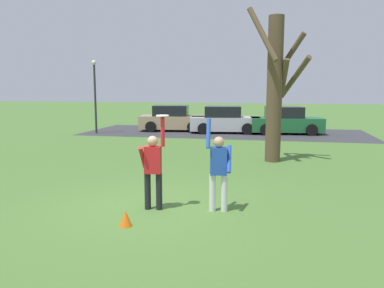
{
  "coord_description": "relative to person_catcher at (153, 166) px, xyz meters",
  "views": [
    {
      "loc": [
        2.73,
        -8.13,
        2.69
      ],
      "look_at": [
        0.84,
        0.69,
        1.39
      ],
      "focal_mm": 36.58,
      "sensor_mm": 36.0,
      "label": 1
    }
  ],
  "objects": [
    {
      "name": "parked_car_green",
      "position": [
        3.19,
        15.41,
        -0.25
      ],
      "size": [
        4.31,
        2.46,
        1.59
      ],
      "rotation": [
        0.0,
        0.0,
        0.14
      ],
      "color": "#1E6633",
      "rests_on": "ground_plane"
    },
    {
      "name": "lamppost_by_lot",
      "position": [
        -7.78,
        13.29,
        1.6
      ],
      "size": [
        0.28,
        0.28,
        4.26
      ],
      "color": "#2D2D33",
      "rests_on": "ground_plane"
    },
    {
      "name": "field_cone_orange",
      "position": [
        -0.2,
        -1.15,
        -0.82
      ],
      "size": [
        0.26,
        0.26,
        0.32
      ],
      "primitive_type": "cone",
      "color": "orange",
      "rests_on": "ground_plane"
    },
    {
      "name": "ground_plane",
      "position": [
        -0.13,
        0.08,
        -0.98
      ],
      "size": [
        120.0,
        120.0,
        0.0
      ],
      "primitive_type": "plane",
      "color": "#4C7533"
    },
    {
      "name": "person_catcher",
      "position": [
        0.0,
        0.0,
        0.0
      ],
      "size": [
        0.56,
        0.49,
        2.08
      ],
      "rotation": [
        0.0,
        0.0,
        0.12
      ],
      "color": "black",
      "rests_on": "ground_plane"
    },
    {
      "name": "parked_car_silver",
      "position": [
        -0.38,
        15.18,
        -0.25
      ],
      "size": [
        4.31,
        2.46,
        1.59
      ],
      "rotation": [
        0.0,
        0.0,
        0.14
      ],
      "color": "#BCBCC1",
      "rests_on": "ground_plane"
    },
    {
      "name": "frisbee_disc",
      "position": [
        0.22,
        0.03,
        1.11
      ],
      "size": [
        0.28,
        0.28,
        0.02
      ],
      "primitive_type": "cylinder",
      "color": "white",
      "rests_on": "person_catcher"
    },
    {
      "name": "parked_car_tan",
      "position": [
        -3.69,
        15.58,
        -0.25
      ],
      "size": [
        4.31,
        2.46,
        1.59
      ],
      "rotation": [
        0.0,
        0.0,
        0.14
      ],
      "color": "tan",
      "rests_on": "ground_plane"
    },
    {
      "name": "parking_strip",
      "position": [
        -0.37,
        15.29,
        -0.98
      ],
      "size": [
        16.69,
        6.4,
        0.01
      ],
      "primitive_type": "cube",
      "color": "#38383D",
      "rests_on": "ground_plane"
    },
    {
      "name": "person_defender",
      "position": [
        1.43,
        0.17,
        -0.0
      ],
      "size": [
        0.58,
        0.49,
        2.04
      ],
      "rotation": [
        0.0,
        0.0,
        3.26
      ],
      "color": "silver",
      "rests_on": "ground_plane"
    },
    {
      "name": "bare_tree_tall",
      "position": [
        2.57,
        6.45,
        1.79
      ],
      "size": [
        2.33,
        2.31,
        5.51
      ],
      "color": "brown",
      "rests_on": "ground_plane"
    }
  ]
}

